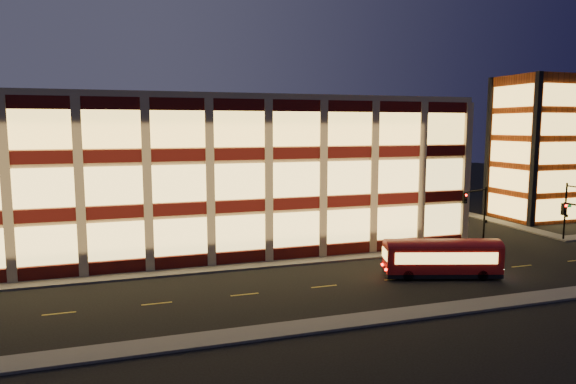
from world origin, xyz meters
name	(u,v)px	position (x,y,z in m)	size (l,w,h in m)	color
ground	(252,270)	(0.00, 0.00, 0.00)	(200.00, 200.00, 0.00)	black
sidewalk_office_south	(213,269)	(-3.00, 1.00, 0.07)	(54.00, 2.00, 0.15)	#514F4C
sidewalk_office_east	(395,219)	(23.00, 17.00, 0.07)	(2.00, 30.00, 0.15)	#514F4C
sidewalk_tower_west	(468,214)	(34.00, 17.00, 0.07)	(2.00, 30.00, 0.15)	#514F4C
sidewalk_near	(305,327)	(0.00, -13.00, 0.07)	(100.00, 2.00, 0.15)	#514F4C
office_building	(188,167)	(-2.91, 16.91, 7.25)	(50.45, 30.45, 14.50)	tan
stair_tower	(536,148)	(39.95, 11.95, 8.99)	(8.60, 8.60, 18.00)	#8C3814
traffic_signal_far	(478,207)	(22.21, 0.24, 4.11)	(3.79, 1.87, 6.00)	black
trolley_bus	(442,256)	(13.68, -6.57, 1.68)	(9.19, 4.77, 3.02)	#910708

